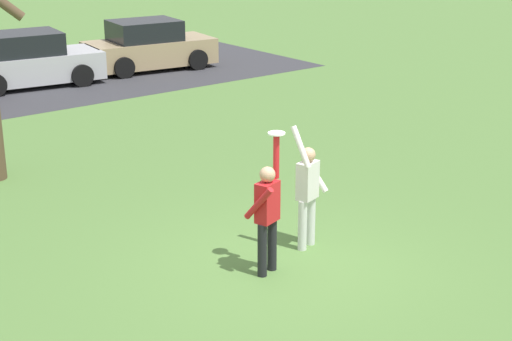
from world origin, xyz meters
TOP-DOWN VIEW (x-y plane):
  - ground_plane at (0.00, 0.00)m, footprint 120.00×120.00m
  - person_catcher at (-0.33, -0.00)m, footprint 0.58×0.48m
  - person_defender at (0.74, 0.33)m, footprint 0.62×0.55m
  - frisbee_disc at (-0.12, 0.06)m, footprint 0.25×0.25m
  - parked_car_silver at (2.15, 14.14)m, footprint 4.31×2.46m
  - parked_car_tan at (6.21, 14.05)m, footprint 4.31×2.46m

SIDE VIEW (x-z plane):
  - ground_plane at x=0.00m, z-range 0.00..0.00m
  - parked_car_silver at x=2.15m, z-range -0.07..1.52m
  - parked_car_tan at x=6.21m, z-range -0.07..1.52m
  - person_defender at x=0.74m, z-range -0.04..2.00m
  - person_catcher at x=-0.33m, z-range -0.06..2.02m
  - frisbee_disc at x=-0.12m, z-range 2.08..2.10m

